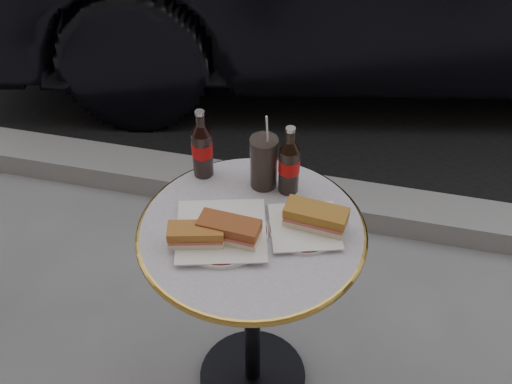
% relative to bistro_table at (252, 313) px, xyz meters
% --- Properties ---
extents(ground, '(80.00, 80.00, 0.00)m').
position_rel_bistro_table_xyz_m(ground, '(0.00, 0.00, -0.37)').
color(ground, gray).
rests_on(ground, ground).
extents(curb, '(40.00, 0.20, 0.12)m').
position_rel_bistro_table_xyz_m(curb, '(0.00, 0.90, -0.32)').
color(curb, gray).
rests_on(curb, ground).
extents(bistro_table, '(0.62, 0.62, 0.73)m').
position_rel_bistro_table_xyz_m(bistro_table, '(0.00, 0.00, 0.00)').
color(bistro_table, '#BAB2C4').
rests_on(bistro_table, ground).
extents(plate_left, '(0.27, 0.27, 0.01)m').
position_rel_bistro_table_xyz_m(plate_left, '(-0.07, -0.04, 0.37)').
color(plate_left, white).
rests_on(plate_left, bistro_table).
extents(plate_right, '(0.21, 0.21, 0.01)m').
position_rel_bistro_table_xyz_m(plate_right, '(0.14, 0.03, 0.37)').
color(plate_right, white).
rests_on(plate_right, bistro_table).
extents(sandwich_left_a, '(0.16, 0.10, 0.05)m').
position_rel_bistro_table_xyz_m(sandwich_left_a, '(-0.12, -0.09, 0.40)').
color(sandwich_left_a, '#AB692B').
rests_on(sandwich_left_a, plate_left).
extents(sandwich_left_b, '(0.16, 0.09, 0.06)m').
position_rel_bistro_table_xyz_m(sandwich_left_b, '(-0.04, -0.06, 0.41)').
color(sandwich_left_b, brown).
rests_on(sandwich_left_b, plate_left).
extents(sandwich_right, '(0.17, 0.09, 0.06)m').
position_rel_bistro_table_xyz_m(sandwich_right, '(0.16, 0.04, 0.41)').
color(sandwich_right, '#A66E2A').
rests_on(sandwich_right, plate_right).
extents(cola_bottle_left, '(0.06, 0.06, 0.22)m').
position_rel_bistro_table_xyz_m(cola_bottle_left, '(-0.19, 0.19, 0.48)').
color(cola_bottle_left, black).
rests_on(cola_bottle_left, bistro_table).
extents(cola_bottle_right, '(0.08, 0.08, 0.22)m').
position_rel_bistro_table_xyz_m(cola_bottle_right, '(0.06, 0.18, 0.48)').
color(cola_bottle_right, black).
rests_on(cola_bottle_right, bistro_table).
extents(cola_glass, '(0.11, 0.11, 0.16)m').
position_rel_bistro_table_xyz_m(cola_glass, '(-0.01, 0.18, 0.45)').
color(cola_glass, black).
rests_on(cola_glass, bistro_table).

